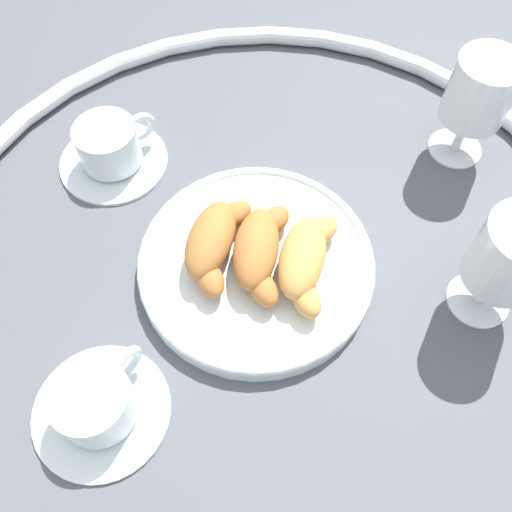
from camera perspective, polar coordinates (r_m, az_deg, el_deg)
name	(u,v)px	position (r m, az deg, el deg)	size (l,w,h in m)	color
ground_plane	(267,271)	(0.63, 1.16, -1.54)	(2.20, 2.20, 0.00)	#4C4F56
table_chrome_rim	(267,266)	(0.62, 1.18, -1.01)	(0.80, 0.80, 0.02)	silver
pastry_plate	(256,264)	(0.62, 0.00, -0.79)	(0.26, 0.26, 0.02)	silver
croissant_large	(214,241)	(0.60, -4.36, 1.53)	(0.13, 0.09, 0.04)	#AD6B33
croissant_small	(259,250)	(0.59, 0.30, 0.64)	(0.12, 0.10, 0.04)	#AD6B33
croissant_extra	(305,259)	(0.59, 5.04, -0.34)	(0.13, 0.09, 0.04)	#D6994C
coffee_cup_near	(111,149)	(0.72, -14.65, 10.58)	(0.14, 0.14, 0.06)	silver
coffee_cup_far	(97,404)	(0.57, -15.97, -14.33)	(0.14, 0.14, 0.06)	silver
juice_glass_left	(479,94)	(0.71, 21.87, 15.10)	(0.08, 0.08, 0.14)	white
juice_glass_right	(511,257)	(0.58, 24.62, -0.14)	(0.08, 0.08, 0.14)	white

